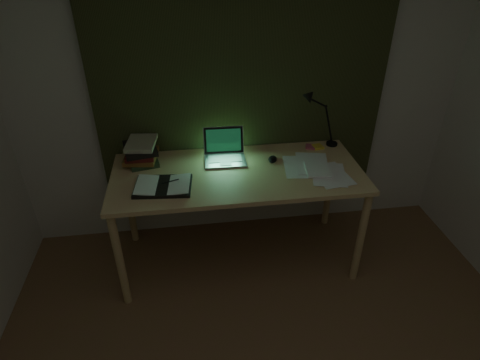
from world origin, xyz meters
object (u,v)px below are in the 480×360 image
Objects in this scene: open_textbook at (163,186)px; desk_lamp at (335,117)px; book_stack at (142,152)px; loose_papers at (309,168)px; laptop at (225,149)px; desk at (238,217)px.

open_textbook is 0.78× the size of desk_lamp.
loose_papers is (1.19, -0.28, -0.08)m from book_stack.
desk_lamp is at bearing 24.15° from open_textbook.
laptop is 0.92× the size of open_textbook.
laptop is at bearing 114.78° from desk.
desk is at bearing -63.46° from laptop.
desk_lamp is (0.29, 0.36, 0.23)m from loose_papers.
book_stack is (-0.15, 0.37, 0.07)m from open_textbook.
loose_papers is (1.03, 0.09, -0.01)m from open_textbook.
desk is 0.55m from laptop.
book_stack is (-0.60, 0.08, -0.02)m from laptop.
book_stack is 1.49m from desk_lamp.
open_textbook is (-0.45, -0.29, -0.09)m from laptop.
desk is 1.08m from desk_lamp.
desk is at bearing -19.15° from book_stack.
open_textbook reaches higher than desk.
laptop is at bearing -166.59° from desk_lamp.
desk_lamp reaches higher than laptop.
desk_lamp reaches higher than loose_papers.
loose_papers is at bearing -13.25° from book_stack.
laptop reaches higher than book_stack.
laptop reaches higher than open_textbook.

